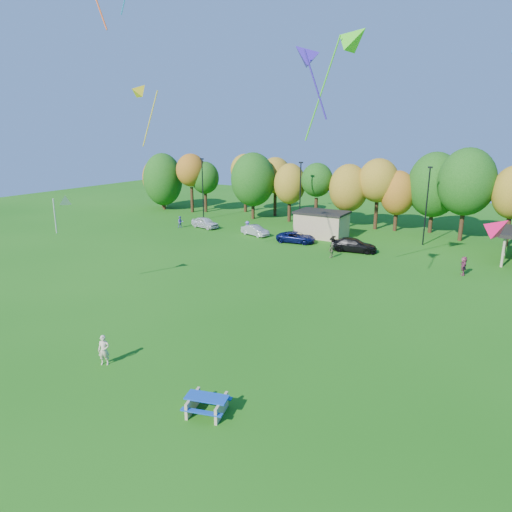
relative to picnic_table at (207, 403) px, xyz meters
The scene contains 19 objects.
ground 0.58m from the picnic_table, 64.66° to the right, with size 160.00×160.00×0.00m, color #19600F.
tree_line 45.58m from the picnic_table, 91.14° to the left, with size 93.57×10.55×11.15m.
lamp_posts 40.03m from the picnic_table, 86.94° to the left, with size 64.50×0.25×9.09m.
utility_building 39.02m from the picnic_table, 104.66° to the left, with size 6.30×4.30×3.25m.
picnic_table is the anchor object (origin of this frame).
kite_flyer 7.88m from the picnic_table, behind, with size 0.65×0.43×1.78m, color beige.
car_a 43.25m from the picnic_table, 126.69° to the left, with size 1.74×4.33×1.48m, color silver.
car_b 38.30m from the picnic_table, 117.12° to the left, with size 1.39×3.98×1.31m, color #97969B.
car_c 35.08m from the picnic_table, 108.71° to the left, with size 2.14×4.65×1.29m, color #0C1348.
car_d 32.89m from the picnic_table, 96.84° to the left, with size 2.07×5.08×1.47m, color black.
far_person_1 43.91m from the picnic_table, 131.11° to the left, with size 0.77×0.60×1.58m, color #5349A2.
far_person_2 30.46m from the picnic_table, 75.40° to the left, with size 1.65×0.53×1.78m, color #8E3B55.
far_person_3 39.25m from the picnic_table, 118.66° to the left, with size 1.08×0.62×1.67m, color #5C4DA9.
far_person_4 29.42m from the picnic_table, 99.90° to the left, with size 0.90×0.38×1.54m, color #657145.
kite_6 21.40m from the picnic_table, 158.28° to the left, with size 2.09×1.68×3.47m.
kite_8 27.27m from the picnic_table, 139.25° to the left, with size 1.68×3.27×5.44m.
kite_11 15.15m from the picnic_table, 29.50° to the left, with size 1.57×1.35×1.33m.
kite_12 23.93m from the picnic_table, 86.52° to the left, with size 4.61×2.07×7.66m.
kite_15 19.98m from the picnic_table, 92.84° to the left, with size 2.92×2.12×4.65m.
Camera 1 is at (11.44, -14.86, 12.90)m, focal length 32.00 mm.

